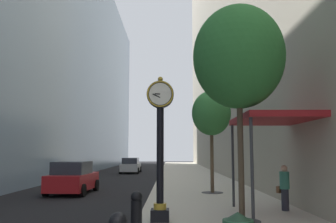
{
  "coord_description": "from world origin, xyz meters",
  "views": [
    {
      "loc": [
        1.01,
        -3.13,
        2.2
      ],
      "look_at": [
        0.86,
        20.45,
        4.9
      ],
      "focal_mm": 37.93,
      "sensor_mm": 36.0,
      "label": 1
    }
  ],
  "objects_px": {
    "street_tree_mid_near": "(211,114)",
    "car_red_near": "(73,178)",
    "bollard_second": "(136,217)",
    "pedestrian_walking": "(284,187)",
    "street_clock": "(160,140)",
    "car_silver_mid": "(131,166)",
    "street_tree_near": "(238,57)"
  },
  "relations": [
    {
      "from": "street_clock",
      "to": "street_tree_mid_near",
      "type": "bearing_deg",
      "value": 71.9
    },
    {
      "from": "bollard_second",
      "to": "car_red_near",
      "type": "relative_size",
      "value": 0.29
    },
    {
      "from": "street_clock",
      "to": "bollard_second",
      "type": "distance_m",
      "value": 3.36
    },
    {
      "from": "street_tree_mid_near",
      "to": "pedestrian_walking",
      "type": "xyz_separation_m",
      "value": [
        1.92,
        -5.56,
        -3.22
      ]
    },
    {
      "from": "bollard_second",
      "to": "car_silver_mid",
      "type": "xyz_separation_m",
      "value": [
        -3.45,
        29.97,
        0.02
      ]
    },
    {
      "from": "bollard_second",
      "to": "street_tree_mid_near",
      "type": "xyz_separation_m",
      "value": [
        2.91,
        10.32,
        3.43
      ]
    },
    {
      "from": "street_tree_near",
      "to": "street_tree_mid_near",
      "type": "xyz_separation_m",
      "value": [
        0.0,
        7.54,
        -0.97
      ]
    },
    {
      "from": "street_tree_near",
      "to": "car_silver_mid",
      "type": "bearing_deg",
      "value": 103.15
    },
    {
      "from": "bollard_second",
      "to": "car_red_near",
      "type": "height_order",
      "value": "car_red_near"
    },
    {
      "from": "street_clock",
      "to": "car_red_near",
      "type": "relative_size",
      "value": 1.08
    },
    {
      "from": "pedestrian_walking",
      "to": "car_red_near",
      "type": "relative_size",
      "value": 0.39
    },
    {
      "from": "bollard_second",
      "to": "pedestrian_walking",
      "type": "distance_m",
      "value": 6.79
    },
    {
      "from": "bollard_second",
      "to": "car_red_near",
      "type": "distance_m",
      "value": 11.91
    },
    {
      "from": "street_tree_near",
      "to": "car_red_near",
      "type": "distance_m",
      "value": 11.89
    },
    {
      "from": "street_clock",
      "to": "bollard_second",
      "type": "xyz_separation_m",
      "value": [
        -0.45,
        -2.8,
        -1.8
      ]
    },
    {
      "from": "car_red_near",
      "to": "street_tree_near",
      "type": "bearing_deg",
      "value": -48.34
    },
    {
      "from": "pedestrian_walking",
      "to": "street_tree_mid_near",
      "type": "bearing_deg",
      "value": 109.08
    },
    {
      "from": "street_tree_near",
      "to": "street_tree_mid_near",
      "type": "bearing_deg",
      "value": 90.0
    },
    {
      "from": "car_silver_mid",
      "to": "street_clock",
      "type": "bearing_deg",
      "value": -81.84
    },
    {
      "from": "street_clock",
      "to": "bollard_second",
      "type": "bearing_deg",
      "value": -99.08
    },
    {
      "from": "street_clock",
      "to": "pedestrian_walking",
      "type": "xyz_separation_m",
      "value": [
        4.38,
        1.97,
        -1.59
      ]
    },
    {
      "from": "street_clock",
      "to": "car_red_near",
      "type": "xyz_separation_m",
      "value": [
        -4.9,
        8.25,
        -1.74
      ]
    },
    {
      "from": "street_tree_near",
      "to": "car_silver_mid",
      "type": "relative_size",
      "value": 1.46
    },
    {
      "from": "pedestrian_walking",
      "to": "car_silver_mid",
      "type": "distance_m",
      "value": 26.53
    },
    {
      "from": "street_clock",
      "to": "car_silver_mid",
      "type": "height_order",
      "value": "street_clock"
    },
    {
      "from": "bollard_second",
      "to": "car_silver_mid",
      "type": "relative_size",
      "value": 0.26
    },
    {
      "from": "street_tree_near",
      "to": "car_red_near",
      "type": "relative_size",
      "value": 1.63
    },
    {
      "from": "street_clock",
      "to": "street_tree_near",
      "type": "bearing_deg",
      "value": -0.42
    },
    {
      "from": "bollard_second",
      "to": "street_tree_mid_near",
      "type": "height_order",
      "value": "street_tree_mid_near"
    },
    {
      "from": "street_tree_mid_near",
      "to": "car_red_near",
      "type": "distance_m",
      "value": 8.12
    },
    {
      "from": "street_clock",
      "to": "car_red_near",
      "type": "distance_m",
      "value": 9.75
    },
    {
      "from": "car_red_near",
      "to": "car_silver_mid",
      "type": "distance_m",
      "value": 18.95
    }
  ]
}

